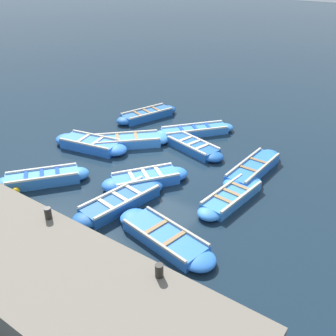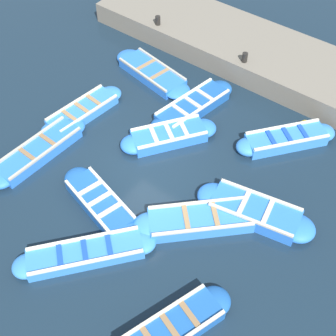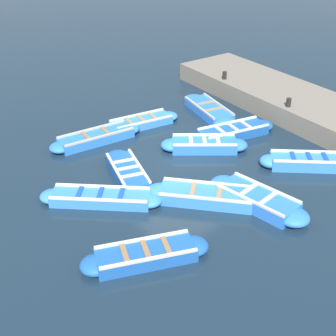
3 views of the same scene
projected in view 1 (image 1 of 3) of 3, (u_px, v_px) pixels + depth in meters
ground_plane at (165, 165)px, 15.56m from camera, size 120.00×120.00×0.00m
boat_far_corner at (147, 115)px, 19.81m from camera, size 3.49×1.86×0.43m
boat_inner_gap at (232, 197)px, 13.31m from camera, size 3.38×1.12×0.38m
boat_centre at (127, 141)px, 17.08m from camera, size 3.29×3.29×0.44m
boat_tucked at (253, 169)px, 14.95m from camera, size 3.72×0.99×0.42m
boat_outer_right at (165, 237)px, 11.43m from camera, size 1.56×3.72×0.39m
boat_near_quay at (90, 144)px, 16.79m from camera, size 1.58×3.56×0.47m
boat_alongside at (43, 179)px, 14.28m from camera, size 3.10×2.66×0.46m
boat_stern_in at (120, 202)px, 13.00m from camera, size 3.71×1.42×0.44m
boat_mid_row at (193, 147)px, 16.65m from camera, size 1.57×3.31×0.41m
boat_outer_left at (195, 131)px, 18.10m from camera, size 3.42×2.98×0.39m
boat_drifting at (145, 179)px, 14.26m from camera, size 3.12×2.52×0.45m
quay_wall at (14, 254)px, 10.46m from camera, size 3.22×13.77×0.81m
bollard_north at (159, 271)px, 9.10m from camera, size 0.20×0.20×0.35m
bollard_mid_north at (48, 213)px, 11.07m from camera, size 0.20×0.20×0.35m
buoy_orange_near at (16, 191)px, 13.63m from camera, size 0.29×0.29×0.29m
buoy_yellow_far at (144, 224)px, 12.05m from camera, size 0.26×0.26×0.26m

